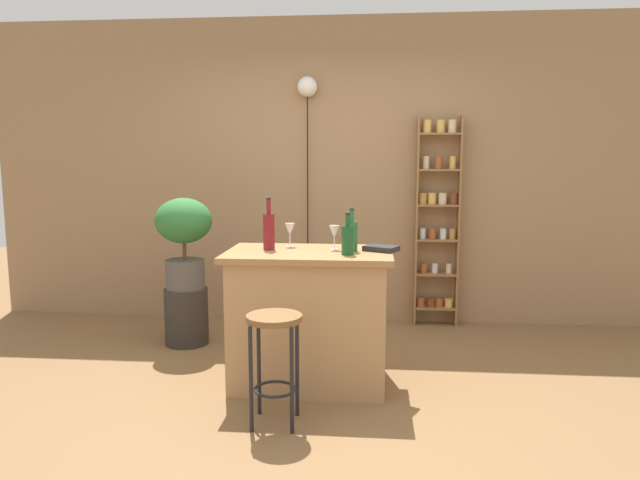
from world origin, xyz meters
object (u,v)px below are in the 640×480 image
object	(u,v)px
cookbook	(381,248)
potted_plant	(184,234)
wine_glass_center	(334,232)
bottle_sauce_amber	(352,235)
plant_stool	(187,316)
bottle_wine_red	(269,230)
bottle_spirits_clear	(348,239)
pendant_globe_light	(307,93)
bar_stool	(274,344)
spice_shelf	(437,219)
wine_glass_left	(290,230)

from	to	relation	value
cookbook	potted_plant	bearing A→B (deg)	-177.65
wine_glass_center	cookbook	xyz separation A→B (m)	(0.32, -0.03, -0.10)
potted_plant	bottle_sauce_amber	size ratio (longest dim) A/B	2.61
plant_stool	wine_glass_center	xyz separation A→B (m)	(1.27, -0.67, 0.80)
bottle_wine_red	bottle_spirits_clear	bearing A→B (deg)	-16.06
pendant_globe_light	bottle_sauce_amber	bearing A→B (deg)	-73.03
bottle_spirits_clear	bar_stool	bearing A→B (deg)	-127.46
cookbook	pendant_globe_light	xyz separation A→B (m)	(-0.66, 1.49, 1.18)
spice_shelf	potted_plant	size ratio (longest dim) A/B	2.55
bar_stool	bottle_wine_red	bearing A→B (deg)	102.16
potted_plant	bottle_wine_red	world-z (taller)	bottle_wine_red
spice_shelf	bottle_wine_red	distance (m)	1.96
pendant_globe_light	bottle_spirits_clear	bearing A→B (deg)	-75.14
pendant_globe_light	wine_glass_left	bearing A→B (deg)	-88.99
spice_shelf	wine_glass_left	size ratio (longest dim) A/B	11.59
bar_stool	bottle_spirits_clear	xyz separation A→B (m)	(0.39, 0.51, 0.54)
potted_plant	wine_glass_center	xyz separation A→B (m)	(1.27, -0.67, 0.12)
bottle_wine_red	bottle_sauce_amber	distance (m)	0.56
bottle_sauce_amber	cookbook	xyz separation A→B (m)	(0.20, 0.02, -0.09)
bar_stool	spice_shelf	bearing A→B (deg)	62.11
plant_stool	potted_plant	bearing A→B (deg)	0.00
bar_stool	pendant_globe_light	bearing A→B (deg)	91.29
potted_plant	bottle_sauce_amber	world-z (taller)	potted_plant
pendant_globe_light	cookbook	bearing A→B (deg)	-66.20
plant_stool	cookbook	size ratio (longest dim) A/B	2.22
wine_glass_center	pendant_globe_light	world-z (taller)	pendant_globe_light
bottle_sauce_amber	pendant_globe_light	bearing A→B (deg)	106.97
wine_glass_left	spice_shelf	bearing A→B (deg)	48.59
spice_shelf	cookbook	distance (m)	1.56
bottle_spirits_clear	cookbook	size ratio (longest dim) A/B	1.28
bottle_spirits_clear	pendant_globe_light	bearing A→B (deg)	104.86
potted_plant	wine_glass_center	distance (m)	1.44
bar_stool	cookbook	bearing A→B (deg)	48.29
bottle_wine_red	bar_stool	bearing A→B (deg)	-77.84
plant_stool	cookbook	bearing A→B (deg)	-24.09
bottle_spirits_clear	bottle_wine_red	world-z (taller)	bottle_wine_red
spice_shelf	cookbook	bearing A→B (deg)	-109.81
plant_stool	wine_glass_left	bearing A→B (deg)	-30.62
bottle_sauce_amber	wine_glass_left	xyz separation A→B (m)	(-0.44, 0.17, 0.01)
wine_glass_center	cookbook	bearing A→B (deg)	-6.20
bottle_spirits_clear	wine_glass_center	xyz separation A→B (m)	(-0.10, 0.21, 0.02)
plant_stool	pendant_globe_light	size ratio (longest dim) A/B	0.21
bottle_sauce_amber	pendant_globe_light	world-z (taller)	pendant_globe_light
spice_shelf	bottle_spirits_clear	distance (m)	1.80
potted_plant	bottle_wine_red	xyz separation A→B (m)	(0.83, -0.72, 0.13)
potted_plant	pendant_globe_light	bearing A→B (deg)	40.30
spice_shelf	plant_stool	xyz separation A→B (m)	(-2.11, -0.76, -0.75)
pendant_globe_light	plant_stool	bearing A→B (deg)	-139.70
potted_plant	wine_glass_center	bearing A→B (deg)	-27.99
spice_shelf	plant_stool	bearing A→B (deg)	-160.30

